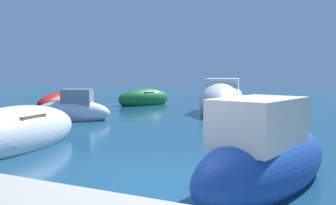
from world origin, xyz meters
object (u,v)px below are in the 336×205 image
Objects in this scene: moored_boat_4 at (64,103)px; moored_boat_8 at (144,99)px; moored_boat_7 at (265,158)px; moored_boat_9 at (72,111)px; moored_boat_0 at (222,100)px; moored_boat_5 at (15,133)px.

moored_boat_8 is (2.92, 4.63, 0.02)m from moored_boat_4.
moored_boat_9 is (-9.40, 5.86, -0.11)m from moored_boat_7.
moored_boat_7 is 11.08m from moored_boat_9.
moored_boat_9 is at bearing 75.20° from moored_boat_7.
moored_boat_5 is at bearing -25.60° from moored_boat_0.
moored_boat_0 is 1.45× the size of moored_boat_8.
moored_boat_0 is at bearing 35.87° from moored_boat_7.
moored_boat_9 is (-2.47, 5.43, -0.02)m from moored_boat_5.
moored_boat_7 is at bearing 124.96° from moored_boat_9.
moored_boat_7 reaches higher than moored_boat_4.
moored_boat_9 reaches higher than moored_boat_8.
moored_boat_8 reaches higher than moored_boat_4.
moored_boat_5 is at bearing 38.63° from moored_boat_8.
moored_boat_7 is at bearing 61.48° from moored_boat_8.
moored_boat_8 is (-6.01, 2.25, -0.27)m from moored_boat_0.
moored_boat_8 is at bearing -121.48° from moored_boat_0.
moored_boat_0 is 1.66× the size of moored_boat_9.
moored_boat_9 reaches higher than moored_boat_5.
moored_boat_4 is at bearing -151.32° from moored_boat_5.
moored_boat_4 is 1.19× the size of moored_boat_9.
moored_boat_0 is 1.33× the size of moored_boat_7.
moored_boat_5 is 1.06× the size of moored_boat_7.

